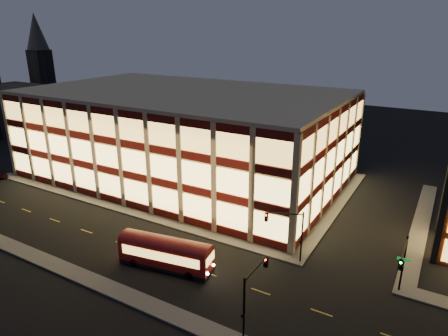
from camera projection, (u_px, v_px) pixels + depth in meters
The scene contains 13 objects.
ground at pixel (132, 216), 53.81m from camera, with size 200.00×200.00×0.00m, color black.
sidewalk_office_south at pixel (121, 208), 56.02m from camera, with size 54.00×2.00×0.15m, color #514F4C.
sidewalk_office_east at pixel (336, 206), 56.74m from camera, with size 2.00×30.00×0.15m, color #514F4C.
sidewalk_tower_west at pixel (421, 224), 51.53m from camera, with size 2.00×30.00×0.15m, color #514F4C.
sidewalk_near at pixel (49, 262), 43.18m from camera, with size 100.00×2.00×0.15m, color #514F4C.
office_building at pixel (185, 134), 66.55m from camera, with size 50.45×30.45×14.50m.
church_tower at pixel (43, 82), 116.56m from camera, with size 5.00×5.00×18.00m, color #2D2621.
church_spire at pixel (36, 31), 111.89m from camera, with size 6.00×6.00×10.00m, color #4C473F.
traffic_signal_far at pixel (289, 228), 42.11m from camera, with size 3.79×1.87×6.00m.
traffic_signal_right at pixel (403, 261), 36.06m from camera, with size 1.20×4.37×6.00m.
traffic_signal_near at pixel (253, 288), 32.31m from camera, with size 0.32×4.45×6.00m.
trolley_bus at pixel (166, 251), 41.83m from camera, with size 10.38×4.14×3.42m.
parked_car_0 at pixel (0, 174), 67.55m from camera, with size 1.45×3.60×1.23m, color black.
Camera 1 is at (35.16, -35.71, 24.10)m, focal length 32.00 mm.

